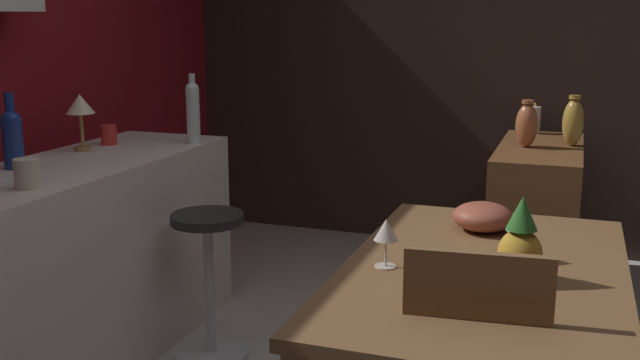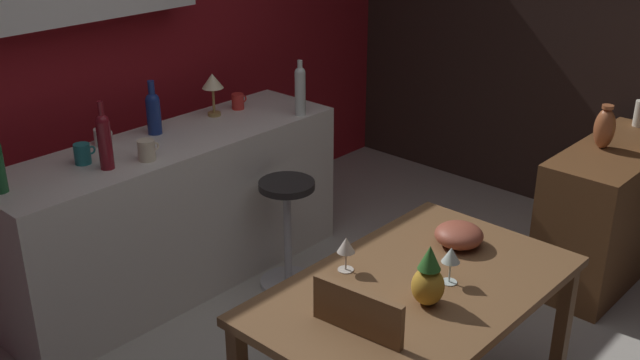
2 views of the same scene
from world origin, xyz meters
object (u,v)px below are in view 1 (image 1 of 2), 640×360
object	(u,v)px
sideboard_cabinet	(536,218)
counter_lamp	(80,108)
bar_stool	(209,282)
wine_glass_left	(518,223)
pineapple_centerpiece	(520,245)
wine_bottle_cobalt	(12,135)
fruit_bowl	(483,217)
vase_copper	(527,125)
cup_cream	(27,174)
cup_red	(109,135)
dining_table	(483,293)
wine_bottle_clear	(193,110)
pillar_candle_tall	(534,120)
wine_glass_right	(386,231)
vase_brass	(573,122)

from	to	relation	value
sideboard_cabinet	counter_lamp	distance (m)	2.48
bar_stool	wine_glass_left	xyz separation A→B (m)	(-0.40, -1.33, 0.51)
pineapple_centerpiece	counter_lamp	xyz separation A→B (m)	(0.63, 2.02, 0.25)
wine_glass_left	wine_bottle_cobalt	bearing A→B (deg)	89.70
counter_lamp	fruit_bowl	bearing A→B (deg)	-94.53
pineapple_centerpiece	vase_copper	bearing A→B (deg)	3.68
wine_bottle_cobalt	counter_lamp	bearing A→B (deg)	-0.56
cup_cream	vase_copper	size ratio (longest dim) A/B	0.49
cup_red	wine_glass_left	bearing A→B (deg)	-107.64
dining_table	pineapple_centerpiece	size ratio (longest dim) A/B	5.47
wine_bottle_clear	pillar_candle_tall	bearing A→B (deg)	-47.06
fruit_bowl	wine_bottle_clear	size ratio (longest dim) A/B	0.64
sideboard_cabinet	wine_glass_right	distance (m)	2.07
counter_lamp	cup_cream	bearing A→B (deg)	-157.10
wine_bottle_cobalt	cup_cream	world-z (taller)	wine_bottle_cobalt
wine_bottle_cobalt	vase_brass	world-z (taller)	wine_bottle_cobalt
wine_glass_right	fruit_bowl	xyz separation A→B (m)	(0.51, -0.23, -0.06)
cup_red	cup_cream	world-z (taller)	cup_cream
sideboard_cabinet	vase_brass	xyz separation A→B (m)	(0.06, -0.16, 0.54)
vase_brass	vase_copper	size ratio (longest dim) A/B	1.08
dining_table	bar_stool	xyz separation A→B (m)	(0.51, 1.25, -0.30)
sideboard_cabinet	dining_table	bearing A→B (deg)	178.04
fruit_bowl	vase_copper	xyz separation A→B (m)	(1.41, -0.05, 0.15)
wine_bottle_clear	cup_cream	xyz separation A→B (m)	(-1.07, 0.08, -0.11)
wine_glass_left	fruit_bowl	bearing A→B (deg)	26.20
counter_lamp	vase_brass	bearing A→B (deg)	-56.86
bar_stool	vase_copper	world-z (taller)	vase_copper
pineapple_centerpiece	bar_stool	bearing A→B (deg)	66.64
sideboard_cabinet	wine_bottle_clear	world-z (taller)	wine_bottle_clear
wine_bottle_clear	pillar_candle_tall	world-z (taller)	wine_bottle_clear
wine_glass_right	pineapple_centerpiece	xyz separation A→B (m)	(0.02, -0.40, -0.01)
pillar_candle_tall	wine_bottle_clear	bearing A→B (deg)	132.94
wine_bottle_cobalt	wine_bottle_clear	world-z (taller)	wine_bottle_clear
bar_stool	wine_glass_right	xyz separation A→B (m)	(-0.61, -0.95, 0.50)
wine_glass_right	wine_bottle_cobalt	size ratio (longest dim) A/B	0.50
dining_table	vase_copper	world-z (taller)	vase_copper
dining_table	wine_bottle_cobalt	world-z (taller)	wine_bottle_cobalt
bar_stool	wine_bottle_cobalt	size ratio (longest dim) A/B	2.16
dining_table	wine_glass_right	bearing A→B (deg)	108.88
wine_bottle_cobalt	wine_glass_right	bearing A→B (deg)	-97.79
fruit_bowl	cup_cream	world-z (taller)	cup_cream
bar_stool	pillar_candle_tall	size ratio (longest dim) A/B	3.58
dining_table	vase_copper	xyz separation A→B (m)	(1.82, 0.01, 0.29)
sideboard_cabinet	pillar_candle_tall	world-z (taller)	pillar_candle_tall
wine_bottle_clear	vase_brass	xyz separation A→B (m)	(1.03, -1.75, -0.11)
pineapple_centerpiece	vase_copper	world-z (taller)	vase_copper
cup_cream	pillar_candle_tall	bearing A→B (deg)	-32.86
sideboard_cabinet	wine_bottle_cobalt	distance (m)	2.72
cup_cream	wine_bottle_cobalt	bearing A→B (deg)	48.17
sideboard_cabinet	vase_copper	bearing A→B (deg)	130.35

